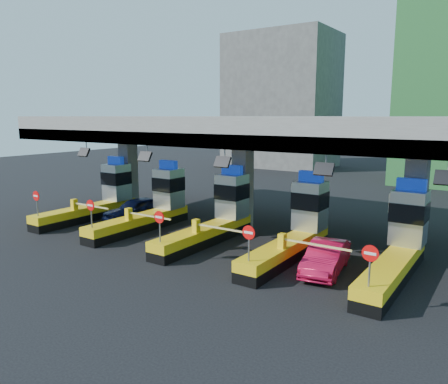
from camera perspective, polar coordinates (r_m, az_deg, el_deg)
The scene contains 10 objects.
ground at distance 25.24m, azimuth -1.20°, elevation -6.27°, with size 120.00×120.00×0.00m, color black.
toll_canopy at distance 26.64m, azimuth 2.35°, elevation 7.97°, with size 28.00×12.09×7.00m.
toll_lane_far_left at distance 31.78m, azimuth -15.80°, elevation -0.67°, with size 4.43×8.00×4.16m.
toll_lane_left at distance 28.20m, azimuth -9.21°, elevation -1.74°, with size 4.43×8.00×4.16m.
toll_lane_center at distance 25.10m, azimuth -0.84°, elevation -3.06°, with size 4.43×8.00×4.16m.
toll_lane_right at distance 22.70m, azimuth 9.61°, elevation -4.61°, with size 4.43×8.00×4.16m.
toll_lane_far_right at distance 21.22m, azimuth 22.05°, elevation -6.24°, with size 4.43×8.00×4.16m.
bg_building_concrete at distance 62.44m, azimuth 7.53°, elevation 11.66°, with size 14.00×10.00×18.00m, color #4C4C49.
van at distance 30.06m, azimuth -11.34°, elevation -2.25°, with size 1.88×4.68×1.59m, color black.
red_car at distance 20.56m, azimuth 13.16°, elevation -8.31°, with size 1.48×4.25×1.40m, color #B70E33.
Camera 1 is at (13.99, -19.79, 7.05)m, focal length 35.00 mm.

